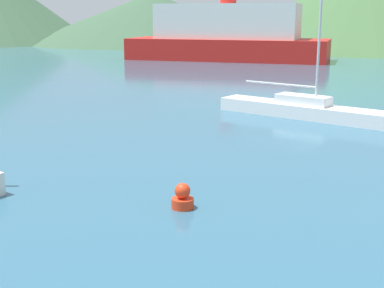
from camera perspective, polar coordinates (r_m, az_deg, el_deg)
sailboat_inner at (r=27.10m, az=11.74°, el=3.71°), size 8.66×5.33×7.13m
ferry_distant at (r=60.91m, az=3.83°, el=11.48°), size 22.73×9.27×7.73m
buoy_marker at (r=14.14m, az=-1.01°, el=-5.76°), size 0.60×0.60×0.68m
hill_central at (r=100.05m, az=-4.24°, el=13.29°), size 45.88×45.88×8.80m
hill_east at (r=91.89m, az=17.66°, el=13.61°), size 51.92×51.92×11.81m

